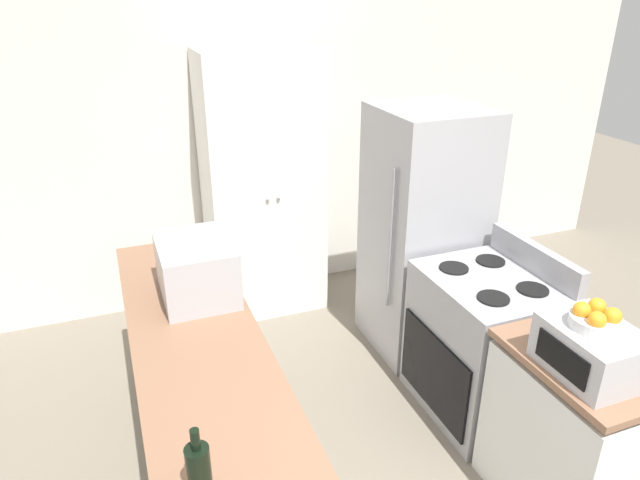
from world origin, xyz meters
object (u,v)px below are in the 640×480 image
(stove, at_px, (483,344))
(fruit_bowl, at_px, (596,318))
(refrigerator, at_px, (423,233))
(pantry_cabinet, at_px, (263,187))
(toaster_oven, at_px, (591,350))
(wine_bottle, at_px, (199,472))
(microwave, at_px, (197,269))

(stove, distance_m, fruit_bowl, 1.09)
(stove, bearing_deg, refrigerator, 89.13)
(pantry_cabinet, xyz_separation_m, fruit_bowl, (0.71, -2.51, 0.15))
(toaster_oven, height_order, fruit_bowl, fruit_bowl)
(toaster_oven, xyz_separation_m, fruit_bowl, (-0.00, 0.01, 0.15))
(stove, xyz_separation_m, refrigerator, (0.01, 0.77, 0.40))
(wine_bottle, distance_m, fruit_bowl, 1.67)
(refrigerator, bearing_deg, toaster_oven, -95.23)
(pantry_cabinet, bearing_deg, refrigerator, -46.44)
(pantry_cabinet, bearing_deg, wine_bottle, -110.17)
(wine_bottle, xyz_separation_m, toaster_oven, (1.66, 0.06, 0.00))
(pantry_cabinet, height_order, fruit_bowl, pantry_cabinet)
(pantry_cabinet, distance_m, microwave, 1.45)
(microwave, xyz_separation_m, fruit_bowl, (1.43, -1.25, 0.11))
(pantry_cabinet, bearing_deg, fruit_bowl, -74.10)
(stove, bearing_deg, wine_bottle, -153.49)
(pantry_cabinet, height_order, refrigerator, pantry_cabinet)
(wine_bottle, bearing_deg, microwave, 80.11)
(stove, height_order, fruit_bowl, fruit_bowl)
(wine_bottle, relative_size, toaster_oven, 0.70)
(wine_bottle, height_order, fruit_bowl, fruit_bowl)
(wine_bottle, height_order, toaster_oven, wine_bottle)
(pantry_cabinet, height_order, wine_bottle, pantry_cabinet)
(stove, height_order, toaster_oven, toaster_oven)
(refrigerator, xyz_separation_m, wine_bottle, (-1.81, -1.67, 0.14))
(refrigerator, height_order, toaster_oven, refrigerator)
(refrigerator, relative_size, wine_bottle, 6.10)
(refrigerator, bearing_deg, pantry_cabinet, 133.56)
(pantry_cabinet, bearing_deg, toaster_oven, -74.11)
(pantry_cabinet, relative_size, toaster_oven, 5.00)
(toaster_oven, bearing_deg, pantry_cabinet, 105.89)
(refrigerator, distance_m, wine_bottle, 2.46)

